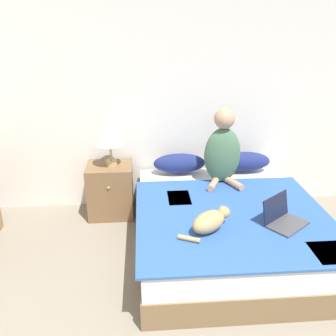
{
  "coord_description": "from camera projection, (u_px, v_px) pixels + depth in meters",
  "views": [
    {
      "loc": [
        -0.73,
        -0.29,
        2.07
      ],
      "look_at": [
        -0.51,
        2.72,
        0.83
      ],
      "focal_mm": 38.0,
      "sensor_mm": 36.0,
      "label": 1
    }
  ],
  "objects": [
    {
      "name": "bed",
      "position": [
        227.0,
        227.0,
        3.42
      ],
      "size": [
        1.72,
        1.95,
        0.48
      ],
      "color": "brown",
      "rests_on": "ground_plane"
    },
    {
      "name": "table_lamp",
      "position": [
        110.0,
        136.0,
        3.78
      ],
      "size": [
        0.32,
        0.32,
        0.45
      ],
      "color": "tan",
      "rests_on": "nightstand"
    },
    {
      "name": "pillow_far",
      "position": [
        244.0,
        161.0,
        4.08
      ],
      "size": [
        0.59,
        0.25,
        0.22
      ],
      "color": "navy",
      "rests_on": "bed"
    },
    {
      "name": "nightstand",
      "position": [
        111.0,
        190.0,
        4.02
      ],
      "size": [
        0.5,
        0.43,
        0.6
      ],
      "color": "brown",
      "rests_on": "ground_plane"
    },
    {
      "name": "pillow_near",
      "position": [
        179.0,
        163.0,
        4.02
      ],
      "size": [
        0.59,
        0.25,
        0.22
      ],
      "color": "navy",
      "rests_on": "bed"
    },
    {
      "name": "cat_tabby",
      "position": [
        210.0,
        221.0,
        2.89
      ],
      "size": [
        0.46,
        0.35,
        0.18
      ],
      "rotation": [
        0.0,
        0.0,
        0.62
      ],
      "color": "tan",
      "rests_on": "bed"
    },
    {
      "name": "wall_back",
      "position": [
        207.0,
        98.0,
        3.99
      ],
      "size": [
        6.14,
        0.05,
        2.55
      ],
      "color": "silver",
      "rests_on": "ground_plane"
    },
    {
      "name": "laptop_open",
      "position": [
        283.0,
        219.0,
        3.01
      ],
      "size": [
        0.43,
        0.42,
        0.23
      ],
      "rotation": [
        0.0,
        0.0,
        0.65
      ],
      "color": "#424247",
      "rests_on": "bed"
    },
    {
      "name": "person_sitting",
      "position": [
        223.0,
        151.0,
        3.7
      ],
      "size": [
        0.39,
        0.38,
        0.8
      ],
      "color": "#476B4C",
      "rests_on": "bed"
    }
  ]
}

